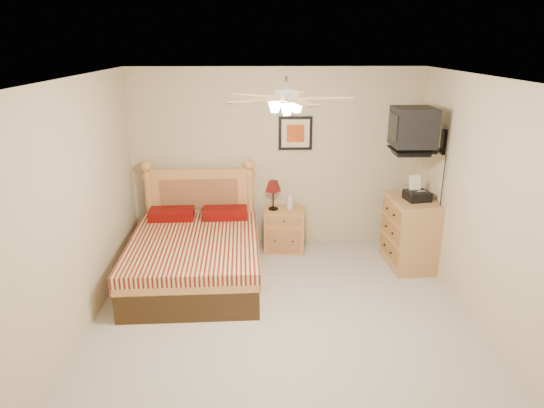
{
  "coord_description": "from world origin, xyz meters",
  "views": [
    {
      "loc": [
        -0.24,
        -4.32,
        2.82
      ],
      "look_at": [
        -0.09,
        0.9,
        1.05
      ],
      "focal_mm": 32.0,
      "sensor_mm": 36.0,
      "label": 1
    }
  ],
  "objects": [
    {
      "name": "floor",
      "position": [
        0.0,
        0.0,
        0.0
      ],
      "size": [
        4.5,
        4.5,
        0.0
      ],
      "primitive_type": "plane",
      "color": "#ABA59A",
      "rests_on": "ground"
    },
    {
      "name": "ceiling",
      "position": [
        0.0,
        0.0,
        2.5
      ],
      "size": [
        4.0,
        4.5,
        0.04
      ],
      "primitive_type": "cube",
      "color": "white",
      "rests_on": "ground"
    },
    {
      "name": "wall_back",
      "position": [
        0.0,
        2.25,
        1.25
      ],
      "size": [
        4.0,
        0.04,
        2.5
      ],
      "primitive_type": "cube",
      "color": "#C2B18F",
      "rests_on": "ground"
    },
    {
      "name": "wall_front",
      "position": [
        0.0,
        -2.25,
        1.25
      ],
      "size": [
        4.0,
        0.04,
        2.5
      ],
      "primitive_type": "cube",
      "color": "#C2B18F",
      "rests_on": "ground"
    },
    {
      "name": "wall_left",
      "position": [
        -2.0,
        0.0,
        1.25
      ],
      "size": [
        0.04,
        4.5,
        2.5
      ],
      "primitive_type": "cube",
      "color": "#C2B18F",
      "rests_on": "ground"
    },
    {
      "name": "wall_right",
      "position": [
        2.0,
        0.0,
        1.25
      ],
      "size": [
        0.04,
        4.5,
        2.5
      ],
      "primitive_type": "cube",
      "color": "#C2B18F",
      "rests_on": "ground"
    },
    {
      "name": "bed",
      "position": [
        -1.03,
        1.12,
        0.64
      ],
      "size": [
        1.58,
        2.04,
        1.29
      ],
      "primitive_type": null,
      "rotation": [
        0.0,
        0.0,
        0.03
      ],
      "color": "tan",
      "rests_on": "ground"
    },
    {
      "name": "nightstand",
      "position": [
        0.12,
        2.0,
        0.3
      ],
      "size": [
        0.58,
        0.46,
        0.59
      ],
      "primitive_type": "cube",
      "rotation": [
        0.0,
        0.0,
        -0.08
      ],
      "color": "#C6823B",
      "rests_on": "ground"
    },
    {
      "name": "table_lamp",
      "position": [
        -0.04,
        2.03,
        0.8
      ],
      "size": [
        0.26,
        0.26,
        0.42
      ],
      "primitive_type": null,
      "rotation": [
        0.0,
        0.0,
        0.18
      ],
      "color": "#611110",
      "rests_on": "nightstand"
    },
    {
      "name": "lotion_bottle",
      "position": [
        0.19,
        2.03,
        0.72
      ],
      "size": [
        0.12,
        0.12,
        0.26
      ],
      "primitive_type": "imported",
      "rotation": [
        0.0,
        0.0,
        0.21
      ],
      "color": "silver",
      "rests_on": "nightstand"
    },
    {
      "name": "framed_picture",
      "position": [
        0.27,
        2.23,
        1.62
      ],
      "size": [
        0.46,
        0.04,
        0.46
      ],
      "primitive_type": "cube",
      "color": "black",
      "rests_on": "wall_back"
    },
    {
      "name": "dresser",
      "position": [
        1.73,
        1.46,
        0.46
      ],
      "size": [
        0.59,
        0.81,
        0.91
      ],
      "primitive_type": "cube",
      "rotation": [
        0.0,
        0.0,
        0.07
      ],
      "color": "#A17440",
      "rests_on": "ground"
    },
    {
      "name": "fax_machine",
      "position": [
        1.75,
        1.41,
        1.06
      ],
      "size": [
        0.33,
        0.34,
        0.3
      ],
      "primitive_type": null,
      "rotation": [
        0.0,
        0.0,
        0.18
      ],
      "color": "black",
      "rests_on": "dresser"
    },
    {
      "name": "magazine_lower",
      "position": [
        1.66,
        1.73,
        0.93
      ],
      "size": [
        0.18,
        0.24,
        0.02
      ],
      "primitive_type": "imported",
      "rotation": [
        0.0,
        0.0,
        -0.0
      ],
      "color": "beige",
      "rests_on": "dresser"
    },
    {
      "name": "magazine_upper",
      "position": [
        1.68,
        1.75,
        0.95
      ],
      "size": [
        0.3,
        0.32,
        0.02
      ],
      "primitive_type": "imported",
      "rotation": [
        0.0,
        0.0,
        0.55
      ],
      "color": "tan",
      "rests_on": "magazine_lower"
    },
    {
      "name": "wall_tv",
      "position": [
        1.75,
        1.34,
        1.81
      ],
      "size": [
        0.56,
        0.46,
        0.58
      ],
      "primitive_type": null,
      "color": "black",
      "rests_on": "wall_right"
    },
    {
      "name": "ceiling_fan",
      "position": [
        0.0,
        -0.2,
        2.36
      ],
      "size": [
        1.14,
        1.14,
        0.28
      ],
      "primitive_type": null,
      "color": "silver",
      "rests_on": "ceiling"
    }
  ]
}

